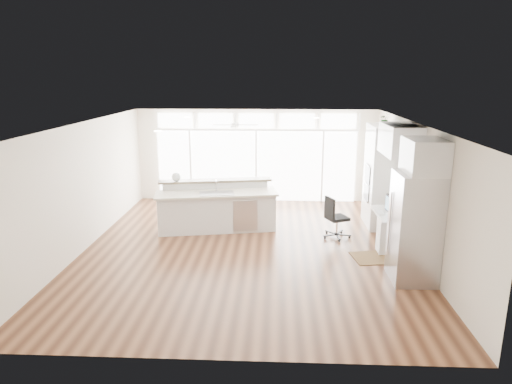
{
  "coord_description": "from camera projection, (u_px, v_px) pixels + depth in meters",
  "views": [
    {
      "loc": [
        0.63,
        -9.25,
        3.67
      ],
      "look_at": [
        0.15,
        0.6,
        1.12
      ],
      "focal_mm": 32.0,
      "sensor_mm": 36.0,
      "label": 1
    }
  ],
  "objects": [
    {
      "name": "wall_right",
      "position": [
        416.0,
        190.0,
        9.4
      ],
      "size": [
        0.04,
        8.0,
        2.7
      ],
      "primitive_type": "cube",
      "color": "silver",
      "rests_on": "floor"
    },
    {
      "name": "fishbowl",
      "position": [
        176.0,
        177.0,
        11.06
      ],
      "size": [
        0.28,
        0.28,
        0.22
      ],
      "primitive_type": "sphere",
      "rotation": [
        0.0,
        0.0,
        0.31
      ],
      "color": "silver",
      "rests_on": "kitchen_island"
    },
    {
      "name": "wall_back",
      "position": [
        256.0,
        156.0,
        13.43
      ],
      "size": [
        7.0,
        0.04,
        2.7
      ],
      "primitive_type": "cube",
      "color": "silver",
      "rests_on": "floor"
    },
    {
      "name": "monitor",
      "position": [
        390.0,
        204.0,
        9.8
      ],
      "size": [
        0.11,
        0.49,
        0.4
      ],
      "primitive_type": "cube",
      "rotation": [
        0.0,
        0.0,
        0.06
      ],
      "color": "black",
      "rests_on": "desk_nook"
    },
    {
      "name": "oven_cabinet",
      "position": [
        381.0,
        176.0,
        11.18
      ],
      "size": [
        0.64,
        1.2,
        2.5
      ],
      "primitive_type": "cube",
      "color": "silver",
      "rests_on": "floor"
    },
    {
      "name": "desk_nook",
      "position": [
        391.0,
        230.0,
        9.95
      ],
      "size": [
        0.72,
        1.3,
        0.76
      ],
      "primitive_type": "cube",
      "color": "silver",
      "rests_on": "floor"
    },
    {
      "name": "potted_plant",
      "position": [
        385.0,
        120.0,
        10.84
      ],
      "size": [
        0.28,
        0.31,
        0.22
      ],
      "primitive_type": "imported",
      "rotation": [
        0.0,
        0.0,
        0.1
      ],
      "color": "#255424",
      "rests_on": "oven_cabinet"
    },
    {
      "name": "wall_left",
      "position": [
        84.0,
        187.0,
        9.72
      ],
      "size": [
        0.04,
        8.0,
        2.7
      ],
      "primitive_type": "cube",
      "color": "silver",
      "rests_on": "floor"
    },
    {
      "name": "refrigerator",
      "position": [
        415.0,
        227.0,
        8.2
      ],
      "size": [
        0.76,
        0.9,
        2.0
      ],
      "primitive_type": "cube",
      "color": "#B2B2B7",
      "rests_on": "floor"
    },
    {
      "name": "wall_front",
      "position": [
        226.0,
        266.0,
        5.69
      ],
      "size": [
        7.0,
        0.04,
        2.7
      ],
      "primitive_type": "cube",
      "color": "silver",
      "rests_on": "floor"
    },
    {
      "name": "fridge_cabinet",
      "position": [
        425.0,
        156.0,
        7.87
      ],
      "size": [
        0.64,
        0.9,
        0.6
      ],
      "primitive_type": "cube",
      "color": "silver",
      "rests_on": "wall_right"
    },
    {
      "name": "keyboard",
      "position": [
        381.0,
        213.0,
        9.86
      ],
      "size": [
        0.14,
        0.32,
        0.02
      ],
      "primitive_type": "cube",
      "rotation": [
        0.0,
        0.0,
        -0.07
      ],
      "color": "white",
      "rests_on": "desk_nook"
    },
    {
      "name": "glass_wall",
      "position": [
        256.0,
        166.0,
        13.44
      ],
      "size": [
        5.8,
        0.06,
        2.08
      ],
      "primitive_type": "cube",
      "color": "white",
      "rests_on": "wall_back"
    },
    {
      "name": "transom_row",
      "position": [
        256.0,
        121.0,
        13.11
      ],
      "size": [
        5.9,
        0.06,
        0.4
      ],
      "primitive_type": "cube",
      "color": "white",
      "rests_on": "wall_back"
    },
    {
      "name": "ceiling_fan",
      "position": [
        235.0,
        121.0,
        12.01
      ],
      "size": [
        1.16,
        1.16,
        0.32
      ],
      "primitive_type": "cube",
      "color": "white",
      "rests_on": "ceiling"
    },
    {
      "name": "desk_window",
      "position": [
        411.0,
        178.0,
        9.64
      ],
      "size": [
        0.04,
        0.85,
        0.85
      ],
      "primitive_type": "cube",
      "color": "white",
      "rests_on": "wall_right"
    },
    {
      "name": "floor",
      "position": [
        248.0,
        249.0,
        9.9
      ],
      "size": [
        7.0,
        8.0,
        0.02
      ],
      "primitive_type": "cube",
      "color": "#432414",
      "rests_on": "ground"
    },
    {
      "name": "kitchen_island",
      "position": [
        217.0,
        207.0,
        10.97
      ],
      "size": [
        3.04,
        1.59,
        1.15
      ],
      "primitive_type": "cube",
      "rotation": [
        0.0,
        0.0,
        0.18
      ],
      "color": "silver",
      "rests_on": "floor"
    },
    {
      "name": "office_chair",
      "position": [
        337.0,
        218.0,
        10.46
      ],
      "size": [
        0.65,
        0.63,
        0.97
      ],
      "primitive_type": "cube",
      "rotation": [
        0.0,
        0.0,
        0.42
      ],
      "color": "black",
      "rests_on": "floor"
    },
    {
      "name": "recessed_lights",
      "position": [
        248.0,
        124.0,
        9.42
      ],
      "size": [
        3.4,
        3.0,
        0.02
      ],
      "primitive_type": "cube",
      "color": "#F1E4CD",
      "rests_on": "ceiling"
    },
    {
      "name": "ceiling",
      "position": [
        247.0,
        124.0,
        9.22
      ],
      "size": [
        7.0,
        8.0,
        0.02
      ],
      "primitive_type": "cube",
      "color": "white",
      "rests_on": "wall_back"
    },
    {
      "name": "upper_cabinets",
      "position": [
        400.0,
        140.0,
        9.45
      ],
      "size": [
        0.64,
        1.3,
        0.64
      ],
      "primitive_type": "cube",
      "color": "silver",
      "rests_on": "wall_right"
    },
    {
      "name": "framed_photos",
      "position": [
        403.0,
        178.0,
        10.28
      ],
      "size": [
        0.06,
        0.22,
        0.8
      ],
      "primitive_type": "cube",
      "color": "black",
      "rests_on": "wall_right"
    },
    {
      "name": "rug",
      "position": [
        377.0,
        257.0,
        9.4
      ],
      "size": [
        1.11,
        0.88,
        0.01
      ],
      "primitive_type": "cube",
      "rotation": [
        0.0,
        0.0,
        0.17
      ],
      "color": "#392512",
      "rests_on": "floor"
    }
  ]
}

